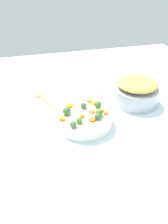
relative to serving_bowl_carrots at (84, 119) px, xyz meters
The scene contains 22 objects.
tabletop 0.05m from the serving_bowl_carrots, 135.78° to the left, with size 2.40×2.40×0.02m, color white.
serving_bowl_carrots is the anchor object (origin of this frame).
metal_pot 0.39m from the serving_bowl_carrots, 68.89° to the right, with size 0.27×0.27×0.10m, color #B3B7C1.
stuffing_mound 0.40m from the serving_bowl_carrots, 68.89° to the right, with size 0.24×0.24×0.06m, color tan.
carrot_slice_0 0.13m from the serving_bowl_carrots, 29.61° to the right, with size 0.03×0.03×0.01m, color orange.
carrot_slice_1 0.06m from the serving_bowl_carrots, 86.37° to the right, with size 0.03×0.03×0.01m, color orange.
carrot_slice_2 0.11m from the serving_bowl_carrots, 32.86° to the left, with size 0.04×0.04×0.01m, color orange.
carrot_slice_3 0.12m from the serving_bowl_carrots, 106.80° to the right, with size 0.03×0.03×0.01m, color orange.
carrot_slice_4 0.08m from the serving_bowl_carrots, 162.40° to the right, with size 0.03×0.03×0.01m, color orange.
carrot_slice_5 0.05m from the serving_bowl_carrots, 146.93° to the left, with size 0.03×0.03×0.01m, color orange.
carrot_slice_6 0.11m from the serving_bowl_carrots, 90.28° to the right, with size 0.03×0.03×0.01m, color orange.
carrot_slice_7 0.13m from the serving_bowl_carrots, 101.87° to the left, with size 0.03×0.03×0.01m, color orange.
carrot_slice_8 0.12m from the serving_bowl_carrots, 43.79° to the right, with size 0.04×0.04×0.01m, color orange.
brussels_sprout_0 0.08m from the serving_bowl_carrots, 12.87° to the right, with size 0.03×0.03×0.03m, color #456D2E.
brussels_sprout_1 0.11m from the serving_bowl_carrots, 65.30° to the right, with size 0.04×0.04×0.04m, color #477E3F.
brussels_sprout_2 0.14m from the serving_bowl_carrots, 141.46° to the left, with size 0.03×0.03×0.03m, color #507437.
brussels_sprout_3 0.10m from the serving_bowl_carrots, 140.40° to the right, with size 0.03×0.03×0.03m, color #426D3E.
brussels_sprout_4 0.11m from the serving_bowl_carrots, 79.39° to the left, with size 0.04×0.04×0.04m, color #466D33.
brussels_sprout_5 0.10m from the serving_bowl_carrots, 150.00° to the left, with size 0.03×0.03×0.03m, color #578736.
brussels_sprout_6 0.10m from the serving_bowl_carrots, 118.49° to the right, with size 0.04×0.04×0.04m, color #5A7C30.
wooden_spoon 0.38m from the serving_bowl_carrots, 29.63° to the left, with size 0.27×0.13×0.01m.
dish_towel 0.48m from the serving_bowl_carrots, 32.69° to the right, with size 0.14×0.14×0.01m, color #C5AB8F.
Camera 1 is at (-0.96, 0.25, 0.76)m, focal length 37.02 mm.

